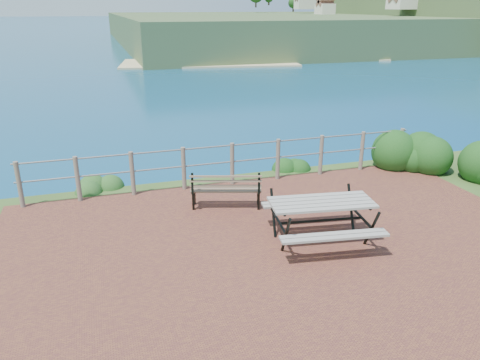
% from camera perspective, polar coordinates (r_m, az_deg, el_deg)
% --- Properties ---
extents(ground, '(10.00, 7.00, 0.12)m').
position_cam_1_polar(ground, '(8.27, 5.70, -8.52)').
color(ground, brown).
rests_on(ground, ground).
extents(ocean, '(1200.00, 1200.00, 0.00)m').
position_cam_1_polar(ocean, '(206.69, -17.41, 18.55)').
color(ocean, '#156283').
rests_on(ocean, ground).
extents(safety_railing, '(9.40, 0.10, 1.00)m').
position_cam_1_polar(safety_railing, '(10.95, -0.96, 2.27)').
color(safety_railing, '#6B5B4C').
rests_on(safety_railing, ground).
extents(distant_bay, '(290.00, 232.36, 24.00)m').
position_cam_1_polar(distant_bay, '(273.46, 23.97, 17.72)').
color(distant_bay, '#38562B').
rests_on(distant_bay, ground).
extents(picnic_table, '(1.90, 1.56, 0.76)m').
position_cam_1_polar(picnic_table, '(8.43, 9.82, -4.42)').
color(picnic_table, gray).
rests_on(picnic_table, ground).
extents(park_bench, '(1.50, 0.78, 0.82)m').
position_cam_1_polar(park_bench, '(9.67, -1.72, -0.43)').
color(park_bench, brown).
rests_on(park_bench, ground).
extents(shrub_right_front, '(1.23, 1.23, 1.75)m').
position_cam_1_polar(shrub_right_front, '(12.86, 25.92, 0.25)').
color(shrub_right_front, '#154615').
rests_on(shrub_right_front, ground).
extents(shrub_right_edge, '(1.22, 1.22, 1.74)m').
position_cam_1_polar(shrub_right_edge, '(13.01, 19.91, 1.34)').
color(shrub_right_edge, '#154615').
rests_on(shrub_right_edge, ground).
extents(shrub_lip_west, '(0.88, 0.88, 0.66)m').
position_cam_1_polar(shrub_lip_west, '(11.42, -16.75, -0.91)').
color(shrub_lip_west, '#27531F').
rests_on(shrub_lip_west, ground).
extents(shrub_lip_east, '(0.67, 0.67, 0.37)m').
position_cam_1_polar(shrub_lip_east, '(12.36, 6.13, 1.52)').
color(shrub_lip_east, '#154615').
rests_on(shrub_lip_east, ground).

